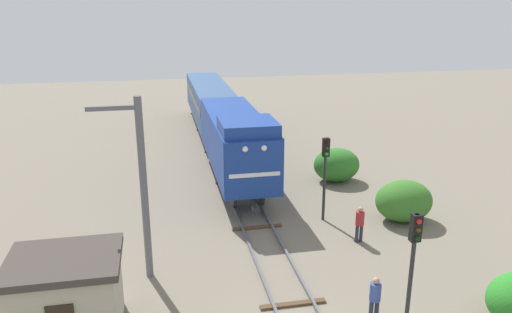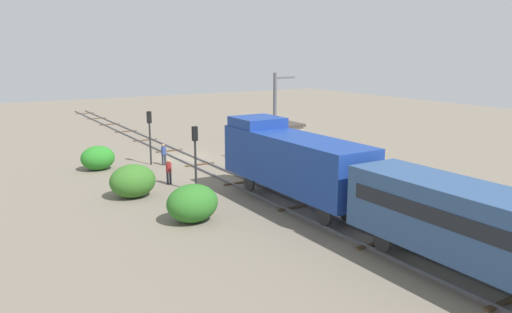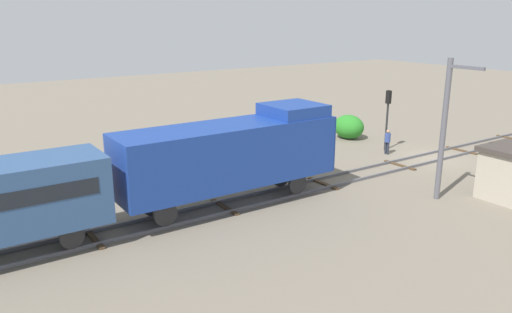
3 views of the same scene
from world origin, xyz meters
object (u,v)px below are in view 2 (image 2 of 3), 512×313
object	(u,v)px
traffic_signal_mid	(195,147)
catenary_mast	(276,117)
worker_by_signal	(169,170)
relay_hut	(279,139)
traffic_signal_near	(150,128)
worker_near_track	(164,153)
locomotive	(291,159)

from	to	relation	value
traffic_signal_mid	catenary_mast	world-z (taller)	catenary_mast
worker_by_signal	catenary_mast	size ratio (longest dim) A/B	0.24
relay_hut	catenary_mast	bearing A→B (deg)	51.88
traffic_signal_near	traffic_signal_mid	bearing A→B (deg)	88.71
traffic_signal_near	catenary_mast	bearing A→B (deg)	147.52
traffic_signal_near	traffic_signal_mid	world-z (taller)	traffic_signal_near
worker_by_signal	traffic_signal_mid	bearing A→B (deg)	119.82
traffic_signal_mid	catenary_mast	size ratio (longest dim) A/B	0.58
relay_hut	worker_near_track	bearing A→B (deg)	-8.24
catenary_mast	relay_hut	distance (m)	4.63
traffic_signal_near	worker_near_track	distance (m)	2.21
traffic_signal_mid	catenary_mast	xyz separation A→B (m)	(-8.47, -3.64, 0.92)
locomotive	relay_hut	xyz separation A→B (m)	(-7.50, -12.34, -1.38)
worker_by_signal	traffic_signal_near	bearing A→B (deg)	-86.38
worker_near_track	relay_hut	world-z (taller)	relay_hut
relay_hut	traffic_signal_mid	bearing A→B (deg)	31.71
traffic_signal_mid	traffic_signal_near	bearing A→B (deg)	-91.29
catenary_mast	worker_by_signal	bearing A→B (deg)	6.49
traffic_signal_mid	locomotive	bearing A→B (deg)	121.24
locomotive	relay_hut	distance (m)	14.51
traffic_signal_mid	worker_near_track	xyz separation A→B (m)	(-1.00, -8.17, -1.92)
worker_near_track	locomotive	bearing A→B (deg)	59.35
traffic_signal_near	worker_near_track	world-z (taller)	traffic_signal_near
traffic_signal_mid	relay_hut	xyz separation A→B (m)	(-10.90, -6.74, -1.52)
worker_near_track	worker_by_signal	bearing A→B (deg)	31.60
worker_by_signal	relay_hut	distance (m)	12.42
traffic_signal_mid	worker_by_signal	bearing A→B (deg)	-72.79
relay_hut	locomotive	bearing A→B (deg)	58.71
traffic_signal_mid	relay_hut	distance (m)	12.90
traffic_signal_near	relay_hut	size ratio (longest dim) A/B	1.20
locomotive	relay_hut	bearing A→B (deg)	-121.29
worker_near_track	traffic_signal_near	bearing A→B (deg)	-82.92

